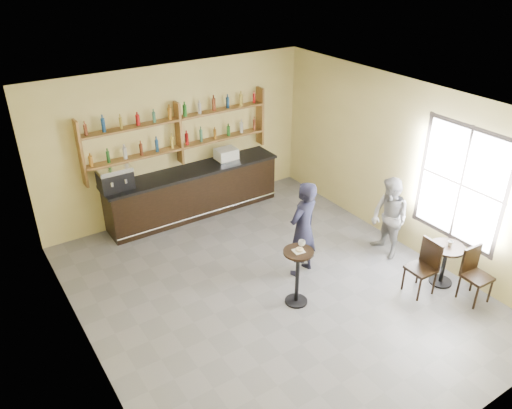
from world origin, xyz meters
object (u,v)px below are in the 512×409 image
chair_west (421,268)px  chair_south (477,276)px  pedestal_table (297,277)px  man_main (303,229)px  espresso_machine (115,178)px  pastry_case (226,155)px  cafe_table (444,265)px  patron_second (389,218)px  bar_counter (194,192)px

chair_west → chair_south: size_ratio=1.01×
pedestal_table → man_main: (0.59, 0.63, 0.39)m
espresso_machine → pedestal_table: 4.06m
pastry_case → pedestal_table: bearing=-100.2°
cafe_table → patron_second: 1.26m
pedestal_table → cafe_table: pedestal_table is taller
patron_second → pedestal_table: bearing=-76.2°
espresso_machine → pedestal_table: bearing=-65.8°
chair_south → man_main: bearing=134.0°
pastry_case → chair_south: bearing=-69.7°
man_main → cafe_table: man_main is taller
bar_counter → pedestal_table: bar_counter is taller
chair_south → cafe_table: bearing=97.9°
bar_counter → pastry_case: bearing=0.0°
bar_counter → cafe_table: bar_counter is taller
bar_counter → man_main: bearing=-78.6°
espresso_machine → patron_second: 5.24m
espresso_machine → pedestal_table: size_ratio=0.63×
chair_west → chair_south: chair_west is taller
bar_counter → pastry_case: (0.83, 0.00, 0.66)m
espresso_machine → man_main: man_main is taller
bar_counter → chair_west: (1.91, -4.55, -0.04)m
pastry_case → chair_south: pastry_case is taller
pedestal_table → man_main: 0.95m
espresso_machine → man_main: bearing=-53.5°
man_main → chair_west: man_main is taller
patron_second → cafe_table: bearing=16.6°
pastry_case → pedestal_table: pastry_case is taller
pastry_case → patron_second: 3.75m
cafe_table → pedestal_table: bearing=158.3°
espresso_machine → cafe_table: 6.22m
bar_counter → pedestal_table: bearing=-89.7°
man_main → cafe_table: (1.85, -1.60, -0.52)m
chair_west → patron_second: 1.23m
man_main → espresso_machine: bearing=-69.1°
man_main → chair_west: (1.30, -1.55, -0.41)m
man_main → chair_south: (1.90, -2.20, -0.42)m
espresso_machine → pastry_case: size_ratio=1.35×
cafe_table → patron_second: bearing=97.9°
pedestal_table → cafe_table: size_ratio=1.35×
man_main → pastry_case: bearing=-110.1°
pastry_case → cafe_table: bearing=-68.1°
bar_counter → patron_second: size_ratio=2.46×
espresso_machine → patron_second: patron_second is taller
pedestal_table → chair_west: size_ratio=1.05×
pedestal_table → patron_second: (2.28, 0.21, 0.28)m
pedestal_table → chair_south: size_ratio=1.06×
espresso_machine → man_main: 3.76m
chair_west → man_main: bearing=-137.4°
cafe_table → espresso_machine: bearing=131.7°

